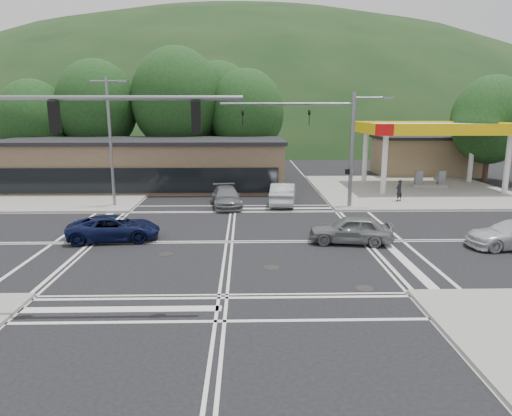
{
  "coord_description": "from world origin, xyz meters",
  "views": [
    {
      "loc": [
        0.86,
        -23.12,
        6.86
      ],
      "look_at": [
        1.45,
        1.96,
        1.4
      ],
      "focal_mm": 32.0,
      "sensor_mm": 36.0,
      "label": 1
    }
  ],
  "objects_px": {
    "car_blue_west": "(114,228)",
    "pedestrian": "(399,190)",
    "car_queue_a": "(283,194)",
    "car_grey_center": "(351,229)",
    "car_queue_b": "(247,179)",
    "car_northbound": "(226,197)"
  },
  "relations": [
    {
      "from": "car_blue_west",
      "to": "car_queue_b",
      "type": "bearing_deg",
      "value": -29.85
    },
    {
      "from": "car_queue_a",
      "to": "car_queue_b",
      "type": "height_order",
      "value": "car_queue_a"
    },
    {
      "from": "car_queue_a",
      "to": "car_northbound",
      "type": "xyz_separation_m",
      "value": [
        -4.11,
        -0.65,
        -0.11
      ]
    },
    {
      "from": "car_grey_center",
      "to": "car_northbound",
      "type": "height_order",
      "value": "car_grey_center"
    },
    {
      "from": "car_blue_west",
      "to": "car_northbound",
      "type": "height_order",
      "value": "car_northbound"
    },
    {
      "from": "car_queue_a",
      "to": "car_northbound",
      "type": "distance_m",
      "value": 4.17
    },
    {
      "from": "car_blue_west",
      "to": "car_grey_center",
      "type": "bearing_deg",
      "value": -100.77
    },
    {
      "from": "car_northbound",
      "to": "pedestrian",
      "type": "relative_size",
      "value": 2.99
    },
    {
      "from": "car_blue_west",
      "to": "car_queue_b",
      "type": "height_order",
      "value": "car_queue_b"
    },
    {
      "from": "car_blue_west",
      "to": "pedestrian",
      "type": "distance_m",
      "value": 20.66
    },
    {
      "from": "car_queue_b",
      "to": "car_blue_west",
      "type": "bearing_deg",
      "value": 63.76
    },
    {
      "from": "car_blue_west",
      "to": "car_grey_center",
      "type": "xyz_separation_m",
      "value": [
        12.48,
        -0.8,
        0.07
      ]
    },
    {
      "from": "car_queue_b",
      "to": "pedestrian",
      "type": "bearing_deg",
      "value": 142.36
    },
    {
      "from": "car_queue_a",
      "to": "car_northbound",
      "type": "bearing_deg",
      "value": 16.56
    },
    {
      "from": "car_queue_b",
      "to": "car_northbound",
      "type": "bearing_deg",
      "value": 76.53
    },
    {
      "from": "car_northbound",
      "to": "car_queue_b",
      "type": "bearing_deg",
      "value": 72.74
    },
    {
      "from": "pedestrian",
      "to": "car_queue_a",
      "type": "bearing_deg",
      "value": -31.63
    },
    {
      "from": "car_grey_center",
      "to": "car_queue_b",
      "type": "bearing_deg",
      "value": -154.51
    },
    {
      "from": "car_blue_west",
      "to": "pedestrian",
      "type": "xyz_separation_m",
      "value": [
        18.4,
        9.39,
        0.29
      ]
    },
    {
      "from": "pedestrian",
      "to": "car_queue_b",
      "type": "bearing_deg",
      "value": -67.37
    },
    {
      "from": "car_queue_a",
      "to": "car_blue_west",
      "type": "bearing_deg",
      "value": 50.8
    },
    {
      "from": "car_northbound",
      "to": "pedestrian",
      "type": "xyz_separation_m",
      "value": [
        12.76,
        0.89,
        0.26
      ]
    }
  ]
}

